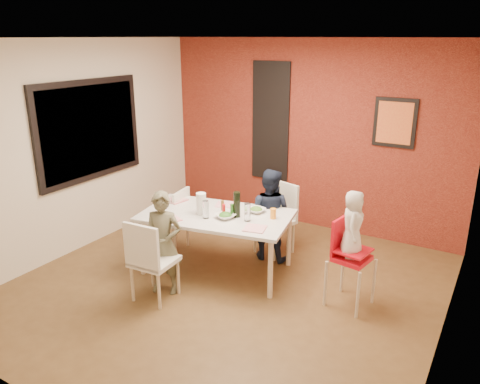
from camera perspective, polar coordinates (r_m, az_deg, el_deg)
The scene contains 35 objects.
ground at distance 5.45m, azimuth -1.64°, elevation -11.40°, with size 4.50×4.50×0.00m, color brown.
ceiling at distance 4.73m, azimuth -1.95°, elevation 18.27°, with size 4.50×4.50×0.02m, color silver.
wall_back at distance 6.87m, azimuth 8.36°, elevation 6.83°, with size 4.50×0.02×2.70m, color beige.
wall_front at distance 3.37m, azimuth -22.86°, elevation -7.03°, with size 4.50×0.02×2.70m, color beige.
wall_left at distance 6.38m, azimuth -19.19°, elevation 5.09°, with size 0.02×4.50×2.70m, color beige.
wall_right at distance 4.23m, azimuth 24.97°, elevation -2.19°, with size 0.02×4.50×2.70m, color beige.
brick_accent_wall at distance 6.86m, azimuth 8.30°, elevation 6.80°, with size 4.50×0.02×2.70m, color maroon.
picture_window_frame at distance 6.45m, azimuth -17.86°, elevation 7.18°, with size 0.05×1.70×1.30m, color black.
picture_window_pane at distance 6.44m, azimuth -17.77°, elevation 7.17°, with size 0.02×1.55×1.15m, color black.
glassblock_strip at distance 7.06m, azimuth 3.77°, elevation 8.53°, with size 0.55×0.03×1.70m, color silver.
glassblock_surround at distance 7.05m, azimuth 3.75°, elevation 8.52°, with size 0.60×0.03×1.76m, color black.
art_print_frame at distance 6.43m, azimuth 18.35°, elevation 8.02°, with size 0.54×0.03×0.64m, color black.
art_print_canvas at distance 6.42m, azimuth 18.32°, elevation 8.00°, with size 0.44×0.01×0.54m, color orange.
dining_table at distance 5.54m, azimuth -2.92°, elevation -3.31°, with size 1.89×1.27×0.73m.
chair_near at distance 5.03m, azimuth -11.02°, elevation -7.85°, with size 0.45×0.45×0.92m.
chair_far at distance 6.10m, azimuth 4.78°, elevation -2.72°, with size 0.53×0.53×0.92m.
chair_left at distance 6.19m, azimuth -7.90°, elevation -2.97°, with size 0.44×0.44×0.84m.
high_chair at distance 5.01m, azimuth 13.05°, elevation -7.38°, with size 0.46×0.46×0.95m.
child_near at distance 5.17m, azimuth -9.33°, elevation -6.18°, with size 0.42×0.28×1.16m, color brown.
child_far at distance 5.89m, azimuth 3.57°, elevation -2.72°, with size 0.57×0.45×1.18m, color black.
toddler at distance 4.86m, azimuth 13.58°, elevation -3.83°, with size 0.35×0.23×0.71m, color beige.
plate_near_left at distance 5.40m, azimuth -8.39°, elevation -3.32°, with size 0.20×0.20×0.01m, color white.
plate_far_mid at distance 5.80m, azimuth -1.86°, elevation -1.53°, with size 0.22×0.22×0.01m, color white.
plate_near_right at distance 5.10m, azimuth 1.83°, elevation -4.45°, with size 0.23×0.23×0.01m, color white.
plate_far_left at distance 6.01m, azimuth -7.86°, elevation -0.96°, with size 0.24×0.24×0.01m, color white.
salad_bowl_a at distance 5.38m, azimuth -1.80°, elevation -2.94°, with size 0.22×0.22×0.05m, color white.
salad_bowl_b at distance 5.56m, azimuth 1.99°, elevation -2.24°, with size 0.21×0.21×0.05m, color white.
wine_bottle at distance 5.37m, azimuth -0.38°, elevation -1.54°, with size 0.08×0.08×0.30m, color black.
wine_glass_a at distance 5.37m, azimuth -4.21°, elevation -2.14°, with size 0.07×0.07×0.21m, color white.
wine_glass_b at distance 5.27m, azimuth 0.90°, elevation -2.48°, with size 0.07×0.07×0.21m, color white.
paper_towel_roll at distance 5.48m, azimuth -4.76°, elevation -1.44°, with size 0.12×0.12×0.26m, color white.
condiment_red at distance 5.42m, azimuth -1.98°, elevation -2.25°, with size 0.04×0.04×0.15m, color red.
condiment_green at distance 5.41m, azimuth -1.00°, elevation -2.23°, with size 0.04×0.04×0.15m, color #2C6722.
condiment_brown at distance 5.53m, azimuth -2.14°, elevation -1.80°, with size 0.04×0.04×0.15m, color brown.
sippy_cup at distance 5.37m, azimuth 4.06°, elevation -2.64°, with size 0.07×0.07×0.12m, color orange.
Camera 1 is at (2.54, -3.99, 2.72)m, focal length 35.00 mm.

